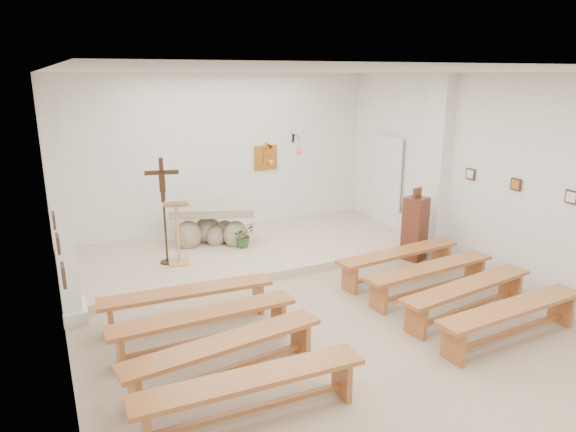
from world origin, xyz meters
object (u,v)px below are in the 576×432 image
donation_pedestal (415,228)px  bench_right_fourth (512,315)px  altar (212,228)px  bench_left_fourth (251,388)px  bench_right_third (467,292)px  crucifix_stand (164,204)px  bench_left_front (188,298)px  bench_right_front (399,258)px  lectern (178,232)px  bench_left_third (225,351)px  bench_right_second (430,274)px  bench_left_second (204,321)px

donation_pedestal → bench_right_fourth: size_ratio=0.57×
altar → bench_left_fourth: (-1.30, -5.27, -0.09)m
bench_right_third → crucifix_stand: bearing=125.9°
altar → bench_left_front: size_ratio=0.71×
crucifix_stand → bench_right_third: size_ratio=0.78×
crucifix_stand → bench_right_third: (3.53, -3.77, -0.88)m
bench_right_front → bench_right_third: same height
bench_left_front → bench_right_fourth: same height
bench_left_fourth → crucifix_stand: bearing=89.9°
lectern → crucifix_stand: (-0.19, 0.13, 0.51)m
bench_left_third → altar: bearing=66.6°
crucifix_stand → donation_pedestal: size_ratio=1.36×
bench_right_second → bench_left_fourth: (-3.74, -1.61, 0.00)m
crucifix_stand → bench_right_second: 4.70m
bench_left_second → bench_left_front: bearing=89.3°
bench_right_second → bench_left_third: size_ratio=1.00×
bench_left_second → bench_right_third: 3.83m
bench_right_third → bench_left_third: bearing=172.8°
bench_left_third → bench_right_second: bearing=4.9°
bench_left_front → bench_right_third: size_ratio=1.00×
altar → bench_left_third: bearing=-84.7°
donation_pedestal → bench_right_second: 1.76m
bench_left_fourth → bench_right_fourth: size_ratio=1.00×
donation_pedestal → crucifix_stand: bearing=140.8°
altar → bench_right_front: altar is taller
bench_left_second → bench_left_third: 0.80m
lectern → bench_right_front: 3.94m
bench_left_front → bench_right_fourth: 4.45m
donation_pedestal → bench_right_front: bearing=-163.4°
altar → bench_left_front: (-1.30, -2.85, -0.09)m
altar → crucifix_stand: bearing=-126.1°
bench_left_front → bench_right_second: same height
lectern → crucifix_stand: size_ratio=0.64×
bench_right_second → bench_right_fourth: 1.61m
crucifix_stand → bench_left_second: size_ratio=0.78×
bench_left_front → bench_left_fourth: bearing=-86.4°
donation_pedestal → bench_left_third: (-4.64, -2.30, -0.23)m
bench_left_front → bench_right_front: 3.74m
bench_left_fourth → bench_right_fourth: bearing=2.5°
crucifix_stand → bench_right_second: crucifix_stand is taller
lectern → bench_left_front: (-0.39, -2.04, -0.37)m
lectern → bench_right_second: (3.35, -2.84, -0.37)m
crucifix_stand → bench_left_third: 3.88m
lectern → bench_left_fourth: lectern is taller
lectern → bench_right_front: size_ratio=0.50×
donation_pedestal → bench_right_front: size_ratio=0.57×
bench_left_front → bench_right_front: (3.74, 0.00, 0.00)m
donation_pedestal → bench_left_fourth: (-4.64, -3.10, -0.23)m
bench_left_third → bench_right_third: same height
bench_right_second → bench_right_third: bearing=-94.5°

